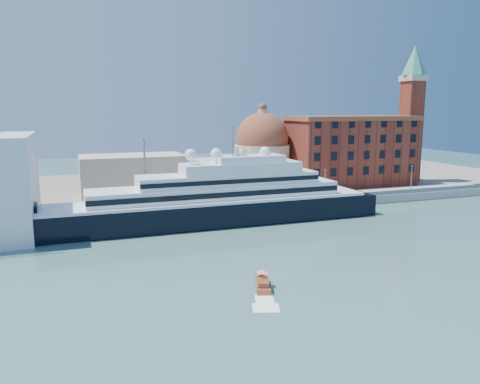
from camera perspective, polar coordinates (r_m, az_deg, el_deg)
name	(u,v)px	position (r m, az deg, el deg)	size (l,w,h in m)	color
ground	(272,247)	(95.24, 3.91, -6.69)	(400.00, 400.00, 0.00)	#3D6A68
quay	(221,208)	(125.79, -2.37, -1.96)	(180.00, 10.00, 2.50)	gray
land	(185,186)	(164.72, -6.71, 0.75)	(260.00, 72.00, 2.00)	slate
quay_fence	(226,204)	(121.22, -1.73, -1.52)	(180.00, 0.10, 1.20)	slate
superyacht	(198,205)	(112.24, -5.11, -1.63)	(92.13, 12.77, 27.53)	black
water_taxi	(263,284)	(73.75, 2.80, -11.17)	(4.02, 6.59, 2.97)	brown
warehouse	(351,150)	(162.63, 13.38, 4.97)	(43.00, 19.00, 23.25)	maroon
campanile	(412,105)	(176.43, 20.21, 9.88)	(8.40, 8.40, 47.00)	maroon
church	(217,162)	(148.51, -2.83, 3.66)	(66.00, 18.00, 25.50)	beige
lamp_posts	(175,180)	(119.42, -7.95, 1.50)	(120.80, 2.40, 18.00)	slate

